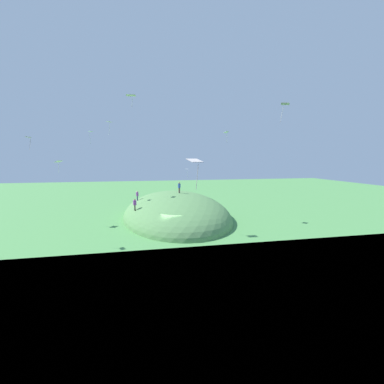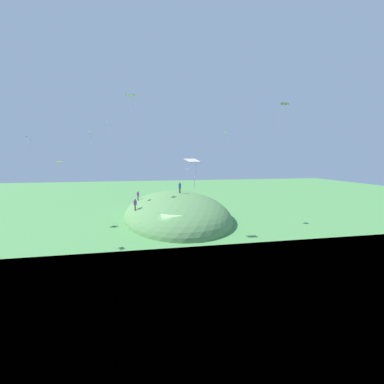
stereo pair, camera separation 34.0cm
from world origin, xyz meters
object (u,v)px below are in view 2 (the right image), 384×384
at_px(person_watching_kites, 180,186).
at_px(kite_4, 285,104).
at_px(kite_8, 188,170).
at_px(kite_7, 91,133).
at_px(kite_0, 227,133).
at_px(kite_6, 59,162).
at_px(person_walking_path, 135,203).
at_px(kite_1, 29,138).
at_px(kite_3, 131,96).
at_px(kite_2, 110,123).
at_px(person_with_child, 138,194).
at_px(kite_5, 193,162).

height_order(person_watching_kites, kite_4, kite_4).
bearing_deg(kite_8, kite_7, 90.31).
bearing_deg(kite_0, person_watching_kites, 60.61).
bearing_deg(kite_4, kite_6, 58.64).
bearing_deg(person_walking_path, kite_0, -71.60).
relative_size(kite_1, kite_3, 1.00).
relative_size(kite_1, kite_7, 0.75).
bearing_deg(kite_7, kite_4, -130.47).
bearing_deg(person_watching_kites, kite_3, -148.14).
relative_size(kite_3, kite_7, 0.75).
bearing_deg(person_watching_kites, kite_0, -42.18).
height_order(person_walking_path, kite_0, kite_0).
bearing_deg(kite_2, kite_4, -133.63).
distance_m(kite_2, kite_3, 8.65).
bearing_deg(person_with_child, kite_2, 84.99).
xyz_separation_m(kite_5, kite_8, (25.44, -4.14, -1.59)).
bearing_deg(kite_5, kite_7, 23.16).
bearing_deg(kite_3, kite_6, 63.07).
bearing_deg(person_with_child, kite_4, -157.98).
bearing_deg(kite_3, kite_2, 25.13).
height_order(person_walking_path, kite_8, kite_8).
relative_size(person_walking_path, kite_1, 1.16).
relative_size(kite_0, kite_8, 1.11).
height_order(person_watching_kites, kite_1, kite_1).
bearing_deg(kite_6, kite_5, -146.64).
bearing_deg(kite_8, kite_4, -160.48).
bearing_deg(kite_6, person_with_child, -74.12).
bearing_deg(kite_4, kite_8, 19.52).
relative_size(person_with_child, kite_1, 1.10).
distance_m(kite_0, kite_1, 25.49).
bearing_deg(kite_5, person_with_child, 9.14).
bearing_deg(kite_3, person_walking_path, -0.85).
distance_m(kite_4, kite_8, 20.83).
distance_m(kite_7, kite_8, 16.06).
xyz_separation_m(kite_2, kite_5, (-24.82, -8.02, -5.65)).
distance_m(kite_0, kite_7, 20.67).
height_order(kite_1, kite_2, kite_2).
bearing_deg(kite_4, kite_1, 74.77).
xyz_separation_m(kite_2, kite_7, (0.54, 2.83, -1.47)).
bearing_deg(kite_8, kite_6, 98.63).
relative_size(kite_3, kite_4, 0.80).
distance_m(kite_3, kite_4, 18.49).
xyz_separation_m(person_watching_kites, kite_5, (-24.32, 2.63, 4.25)).
distance_m(person_walking_path, kite_0, 17.07).
bearing_deg(person_watching_kites, kite_6, 172.97).
bearing_deg(kite_7, person_walking_path, -130.54).
distance_m(kite_2, kite_5, 26.68).
distance_m(person_watching_kites, kite_8, 3.25).
relative_size(person_with_child, kite_0, 0.98).
xyz_separation_m(person_walking_path, kite_8, (5.55, -8.58, 4.49)).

